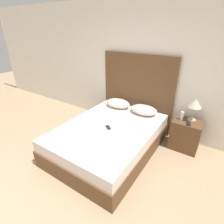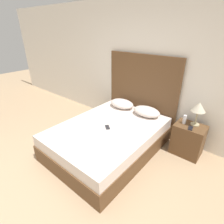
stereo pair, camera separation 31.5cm
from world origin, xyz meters
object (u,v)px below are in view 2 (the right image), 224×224
Objects in this scene: nightstand at (188,140)px; table_lamp at (199,108)px; bed at (108,138)px; phone_on_nightstand at (190,128)px; phone_on_bed at (107,127)px.

table_lamp is (0.04, 0.08, 0.62)m from nightstand.
bed is 1.67m from table_lamp.
phone_on_nightstand is at bearing 31.55° from bed.
bed is at bearing 111.05° from phone_on_bed.
table_lamp is (1.21, 0.96, 0.40)m from phone_on_bed.
table_lamp reaches higher than bed.
table_lamp is at bearing 38.31° from phone_on_bed.
bed is 3.63× the size of nightstand.
phone_on_bed is 1.60m from table_lamp.
nightstand is 1.38× the size of table_lamp.
phone_on_bed is (0.02, -0.04, 0.26)m from bed.
bed is 13.30× the size of phone_on_bed.
phone_on_nightstand is (0.02, -0.10, 0.30)m from nightstand.
phone_on_bed is 1.00× the size of phone_on_nightstand.
phone_on_nightstand reaches higher than bed.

